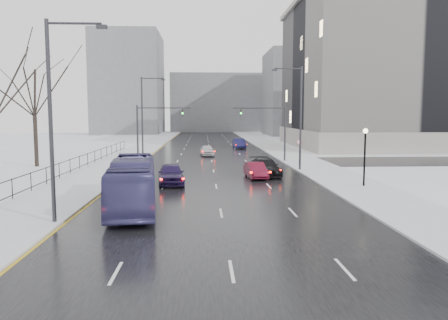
{
  "coord_description": "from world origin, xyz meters",
  "views": [
    {
      "loc": [
        -0.96,
        -1.68,
        5.48
      ],
      "look_at": [
        0.38,
        26.69,
        2.5
      ],
      "focal_mm": 35.0,
      "sensor_mm": 36.0,
      "label": 1
    }
  ],
  "objects": [
    {
      "name": "road",
      "position": [
        0.0,
        60.0,
        0.02
      ],
      "size": [
        16.0,
        150.0,
        0.04
      ],
      "primitive_type": "cube",
      "color": "black",
      "rests_on": "ground"
    },
    {
      "name": "cross_road",
      "position": [
        0.0,
        48.0,
        0.02
      ],
      "size": [
        130.0,
        10.0,
        0.04
      ],
      "primitive_type": "cube",
      "color": "black",
      "rests_on": "ground"
    },
    {
      "name": "sidewalk_left",
      "position": [
        -10.5,
        60.0,
        0.08
      ],
      "size": [
        5.0,
        150.0,
        0.16
      ],
      "primitive_type": "cube",
      "color": "silver",
      "rests_on": "ground"
    },
    {
      "name": "sidewalk_right",
      "position": [
        10.5,
        60.0,
        0.08
      ],
      "size": [
        5.0,
        150.0,
        0.16
      ],
      "primitive_type": "cube",
      "color": "silver",
      "rests_on": "ground"
    },
    {
      "name": "park_strip",
      "position": [
        -20.0,
        60.0,
        0.06
      ],
      "size": [
        14.0,
        150.0,
        0.12
      ],
      "primitive_type": "cube",
      "color": "white",
      "rests_on": "ground"
    },
    {
      "name": "tree_park_e",
      "position": [
        -18.2,
        44.0,
        0.0
      ],
      "size": [
        9.45,
        9.45,
        13.5
      ],
      "primitive_type": null,
      "color": "black",
      "rests_on": "ground"
    },
    {
      "name": "iron_fence",
      "position": [
        -13.0,
        30.0,
        0.91
      ],
      "size": [
        0.06,
        70.0,
        1.3
      ],
      "color": "black",
      "rests_on": "sidewalk_left"
    },
    {
      "name": "streetlight_r_mid",
      "position": [
        8.17,
        40.0,
        5.62
      ],
      "size": [
        2.95,
        0.25,
        10.0
      ],
      "color": "#2D2D33",
      "rests_on": "ground"
    },
    {
      "name": "streetlight_l_near",
      "position": [
        -8.17,
        20.0,
        5.62
      ],
      "size": [
        2.95,
        0.25,
        10.0
      ],
      "color": "#2D2D33",
      "rests_on": "ground"
    },
    {
      "name": "streetlight_l_far",
      "position": [
        -8.17,
        52.0,
        5.62
      ],
      "size": [
        2.95,
        0.25,
        10.0
      ],
      "color": "#2D2D33",
      "rests_on": "ground"
    },
    {
      "name": "lamppost_r_mid",
      "position": [
        11.0,
        30.0,
        2.94
      ],
      "size": [
        0.36,
        0.36,
        4.28
      ],
      "color": "black",
      "rests_on": "sidewalk_right"
    },
    {
      "name": "mast_signal_right",
      "position": [
        7.33,
        48.0,
        4.11
      ],
      "size": [
        6.1,
        0.33,
        6.5
      ],
      "color": "#2D2D33",
      "rests_on": "ground"
    },
    {
      "name": "mast_signal_left",
      "position": [
        -7.33,
        48.0,
        4.11
      ],
      "size": [
        6.1,
        0.33,
        6.5
      ],
      "color": "#2D2D33",
      "rests_on": "ground"
    },
    {
      "name": "no_uturn_sign",
      "position": [
        9.2,
        44.0,
        2.3
      ],
      "size": [
        0.6,
        0.06,
        2.7
      ],
      "color": "#2D2D33",
      "rests_on": "sidewalk_right"
    },
    {
      "name": "civic_building",
      "position": [
        35.0,
        72.0,
        11.21
      ],
      "size": [
        41.0,
        31.0,
        24.8
      ],
      "color": "gray",
      "rests_on": "ground"
    },
    {
      "name": "bldg_far_right",
      "position": [
        28.0,
        115.0,
        11.0
      ],
      "size": [
        24.0,
        20.0,
        22.0
      ],
      "primitive_type": "cube",
      "color": "slate",
      "rests_on": "ground"
    },
    {
      "name": "bldg_far_left",
      "position": [
        -22.0,
        125.0,
        14.0
      ],
      "size": [
        18.0,
        22.0,
        28.0
      ],
      "primitive_type": "cube",
      "color": "slate",
      "rests_on": "ground"
    },
    {
      "name": "bldg_far_center",
      "position": [
        4.0,
        140.0,
        9.0
      ],
      "size": [
        30.0,
        18.0,
        18.0
      ],
      "primitive_type": "cube",
      "color": "slate",
      "rests_on": "ground"
    },
    {
      "name": "bus",
      "position": [
        -5.07,
        23.52,
        1.5
      ],
      "size": [
        3.68,
        10.7,
        2.92
      ],
      "primitive_type": "imported",
      "rotation": [
        0.0,
        0.0,
        0.12
      ],
      "color": "#403B72",
      "rests_on": "road"
    },
    {
      "name": "sedan_center_near",
      "position": [
        -3.5,
        32.17,
        0.86
      ],
      "size": [
        2.46,
        5.02,
        1.65
      ],
      "primitive_type": "imported",
      "rotation": [
        0.0,
        0.0,
        0.11
      ],
      "color": "#21153F",
      "rests_on": "road"
    },
    {
      "name": "sedan_right_near",
      "position": [
        3.5,
        35.16,
        0.71
      ],
      "size": [
        1.81,
        4.21,
        1.35
      ],
      "primitive_type": "imported",
      "rotation": [
        0.0,
        0.0,
        0.1
      ],
      "color": "maroon",
      "rests_on": "road"
    },
    {
      "name": "sedan_right_far",
      "position": [
        4.5,
        36.56,
        0.81
      ],
      "size": [
        2.67,
        5.47,
        1.53
      ],
      "primitive_type": "imported",
      "rotation": [
        0.0,
        0.0,
        0.1
      ],
      "color": "black",
      "rests_on": "road"
    },
    {
      "name": "sedan_center_far",
      "position": [
        -0.5,
        55.57,
        0.76
      ],
      "size": [
        2.03,
        4.34,
        1.44
      ],
      "primitive_type": "imported",
      "rotation": [
        0.0,
        0.0,
        0.08
      ],
      "color": "silver",
      "rests_on": "road"
    },
    {
      "name": "sedan_right_distant",
      "position": [
        4.76,
        67.91,
        0.82
      ],
      "size": [
        2.0,
        4.86,
        1.57
      ],
      "primitive_type": "imported",
      "rotation": [
        0.0,
        0.0,
        0.07
      ],
      "color": "navy",
      "rests_on": "road"
    }
  ]
}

